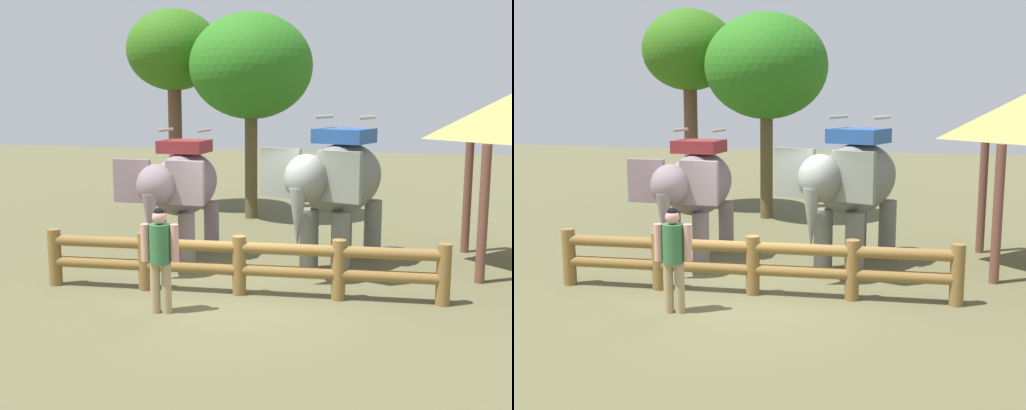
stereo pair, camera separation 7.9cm
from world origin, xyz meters
TOP-DOWN VIEW (x-y plane):
  - ground_plane at (0.00, 0.00)m, footprint 60.00×60.00m
  - log_fence at (0.00, 0.07)m, footprint 7.16×0.74m
  - elephant_near_left at (-1.81, 2.12)m, footprint 1.85×3.23m
  - elephant_center at (1.43, 2.47)m, footprint 2.47×3.66m
  - tourist_woman_in_black at (-0.96, -1.17)m, footprint 0.60×0.39m
  - tree_far_left at (-1.61, 7.17)m, footprint 3.43×3.43m
  - tree_back_center at (-4.20, 8.02)m, footprint 2.80×2.80m

SIDE VIEW (x-z plane):
  - ground_plane at x=0.00m, z-range 0.00..0.00m
  - log_fence at x=0.00m, z-range 0.08..1.13m
  - tourist_woman_in_black at x=-0.96m, z-range 0.14..1.86m
  - elephant_near_left at x=-1.81m, z-range 0.17..2.95m
  - elephant_center at x=1.43m, z-range 0.19..3.26m
  - tree_far_left at x=-1.61m, z-range 1.37..7.10m
  - tree_back_center at x=-4.20m, z-range 1.71..7.70m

